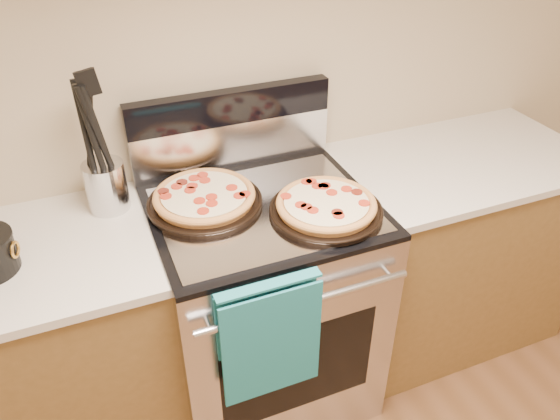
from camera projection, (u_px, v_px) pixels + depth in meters
name	position (u px, v px, depth m)	size (l,w,h in m)	color
wall_back	(224.00, 51.00, 1.89)	(4.00, 4.00, 0.00)	#C7B58F
range_body	(264.00, 305.00, 2.13)	(0.76, 0.68, 0.90)	#B7B7BC
oven_window	(299.00, 369.00, 1.87)	(0.56, 0.01, 0.40)	black
cooktop	(262.00, 208.00, 1.87)	(0.76, 0.68, 0.02)	black
backsplash_lower	(232.00, 144.00, 2.05)	(0.76, 0.06, 0.18)	silver
backsplash_upper	(230.00, 106.00, 1.97)	(0.76, 0.06, 0.12)	black
oven_handle	(306.00, 302.00, 1.65)	(0.03, 0.03, 0.70)	silver
dish_towel	(270.00, 337.00, 1.67)	(0.32, 0.05, 0.42)	#197F7A
foil_sheet	(265.00, 209.00, 1.84)	(0.70, 0.55, 0.01)	gray
cabinet_left	(23.00, 370.00, 1.88)	(1.00, 0.62, 0.88)	brown
cabinet_right	(446.00, 250.00, 2.43)	(1.00, 0.62, 0.88)	brown
countertop_right	(465.00, 161.00, 2.18)	(1.02, 0.64, 0.03)	beige
pepperoni_pizza_back	(205.00, 198.00, 1.85)	(0.39, 0.39, 0.05)	#AC6B34
pepperoni_pizza_front	(326.00, 207.00, 1.81)	(0.37, 0.37, 0.05)	#AC6B34
utensil_crock	(106.00, 186.00, 1.83)	(0.14, 0.14, 0.17)	silver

